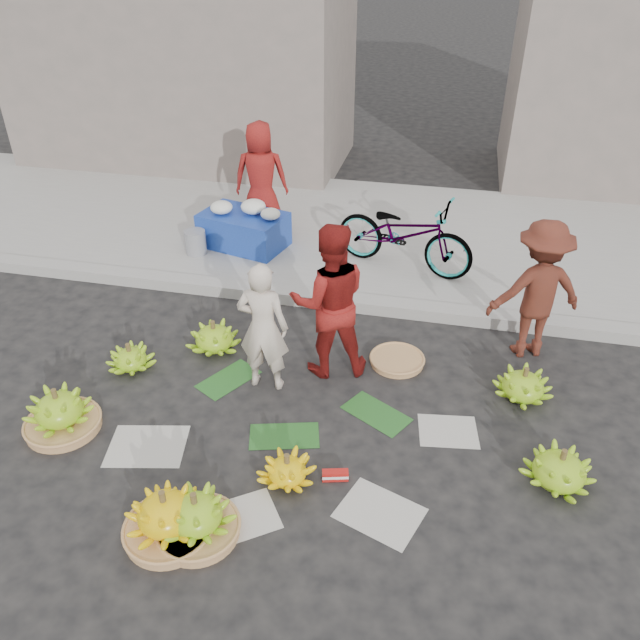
% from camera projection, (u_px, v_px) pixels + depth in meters
% --- Properties ---
extents(ground, '(80.00, 80.00, 0.00)m').
position_uv_depth(ground, '(300.00, 424.00, 6.00)').
color(ground, black).
rests_on(ground, ground).
extents(curb, '(40.00, 0.25, 0.15)m').
position_uv_depth(curb, '(343.00, 301.00, 7.76)').
color(curb, gray).
rests_on(curb, ground).
extents(sidewalk, '(40.00, 4.00, 0.12)m').
position_uv_depth(sidewalk, '(368.00, 233.00, 9.49)').
color(sidewalk, gray).
rests_on(sidewalk, ground).
extents(building_left, '(6.00, 3.00, 4.00)m').
position_uv_depth(building_left, '(183.00, 52.00, 11.54)').
color(building_left, gray).
rests_on(building_left, sidewalk).
extents(newspaper_scatter, '(3.20, 1.80, 0.00)m').
position_uv_depth(newspaper_scatter, '(277.00, 485.00, 5.34)').
color(newspaper_scatter, beige).
rests_on(newspaper_scatter, ground).
extents(banana_leaves, '(2.00, 1.00, 0.00)m').
position_uv_depth(banana_leaves, '(295.00, 408.00, 6.18)').
color(banana_leaves, '#1C551C').
rests_on(banana_leaves, ground).
extents(banana_bunch_0, '(0.71, 0.71, 0.47)m').
position_uv_depth(banana_bunch_0, '(60.00, 412.00, 5.83)').
color(banana_bunch_0, '#B37D4B').
rests_on(banana_bunch_0, ground).
extents(banana_bunch_1, '(0.69, 0.69, 0.45)m').
position_uv_depth(banana_bunch_1, '(197.00, 517.00, 4.83)').
color(banana_bunch_1, '#B37D4B').
rests_on(banana_bunch_1, ground).
extents(banana_bunch_2, '(0.69, 0.69, 0.47)m').
position_uv_depth(banana_bunch_2, '(166.00, 516.00, 4.82)').
color(banana_bunch_2, '#B37D4B').
rests_on(banana_bunch_2, ground).
extents(banana_bunch_3, '(0.60, 0.60, 0.30)m').
position_uv_depth(banana_bunch_3, '(287.00, 470.00, 5.32)').
color(banana_bunch_3, yellow).
rests_on(banana_bunch_3, ground).
extents(banana_bunch_4, '(0.69, 0.69, 0.38)m').
position_uv_depth(banana_bunch_4, '(560.00, 469.00, 5.28)').
color(banana_bunch_4, '#77BA1A').
rests_on(banana_bunch_4, ground).
extents(banana_bunch_5, '(0.73, 0.73, 0.36)m').
position_uv_depth(banana_bunch_5, '(523.00, 385.00, 6.24)').
color(banana_bunch_5, '#77BA1A').
rests_on(banana_bunch_5, ground).
extents(banana_bunch_6, '(0.53, 0.53, 0.31)m').
position_uv_depth(banana_bunch_6, '(130.00, 358.00, 6.67)').
color(banana_bunch_6, '#77BA1A').
rests_on(banana_bunch_6, ground).
extents(banana_bunch_7, '(0.67, 0.67, 0.37)m').
position_uv_depth(banana_bunch_7, '(214.00, 337.00, 6.95)').
color(banana_bunch_7, '#77BA1A').
rests_on(banana_bunch_7, ground).
extents(basket_spare, '(0.69, 0.69, 0.07)m').
position_uv_depth(basket_spare, '(397.00, 361.00, 6.79)').
color(basket_spare, '#B37D4B').
rests_on(basket_spare, ground).
extents(incense_stack, '(0.24, 0.13, 0.09)m').
position_uv_depth(incense_stack, '(335.00, 475.00, 5.37)').
color(incense_stack, red).
rests_on(incense_stack, ground).
extents(vendor_cream, '(0.52, 0.35, 1.41)m').
position_uv_depth(vendor_cream, '(263.00, 327.00, 6.13)').
color(vendor_cream, beige).
rests_on(vendor_cream, ground).
extents(vendor_red, '(0.98, 0.86, 1.68)m').
position_uv_depth(vendor_red, '(329.00, 301.00, 6.28)').
color(vendor_red, maroon).
rests_on(vendor_red, ground).
extents(man_striped, '(1.15, 0.89, 1.57)m').
position_uv_depth(man_striped, '(537.00, 290.00, 6.58)').
color(man_striped, '#99311B').
rests_on(man_striped, ground).
extents(flower_table, '(1.30, 0.99, 0.67)m').
position_uv_depth(flower_table, '(244.00, 228.00, 8.84)').
color(flower_table, '#173599').
rests_on(flower_table, sidewalk).
extents(grey_bucket, '(0.29, 0.29, 0.33)m').
position_uv_depth(grey_bucket, '(196.00, 242.00, 8.70)').
color(grey_bucket, gray).
rests_on(grey_bucket, sidewalk).
extents(flower_vendor, '(0.87, 0.66, 1.60)m').
position_uv_depth(flower_vendor, '(261.00, 177.00, 9.07)').
color(flower_vendor, maroon).
rests_on(flower_vendor, sidewalk).
extents(bicycle, '(1.16, 2.00, 0.99)m').
position_uv_depth(bicycle, '(404.00, 234.00, 8.16)').
color(bicycle, gray).
rests_on(bicycle, sidewalk).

